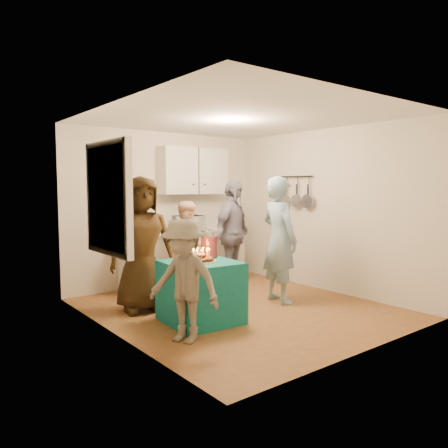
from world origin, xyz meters
TOP-DOWN VIEW (x-y plane):
  - floor at (0.00, 0.00)m, footprint 4.00×4.00m
  - ceiling at (0.00, 0.00)m, footprint 4.00×4.00m
  - back_wall at (0.00, 2.00)m, footprint 3.60×3.60m
  - left_wall at (-1.80, 0.00)m, footprint 4.00×4.00m
  - right_wall at (1.80, 0.00)m, footprint 4.00×4.00m
  - window_night at (-1.77, 0.30)m, footprint 0.04×1.00m
  - counter at (0.20, 1.70)m, footprint 2.20×0.58m
  - countertop at (0.20, 1.70)m, footprint 2.24×0.62m
  - upper_cabinet at (0.50, 1.85)m, footprint 1.30×0.30m
  - pot_rack at (1.72, 0.70)m, footprint 0.12×1.00m
  - microwave at (0.29, 1.70)m, footprint 0.53×0.38m
  - party_table at (-0.76, -0.16)m, footprint 0.92×0.92m
  - donut_cake at (-0.77, -0.18)m, footprint 0.38×0.38m
  - punch_jar at (-0.49, 0.03)m, footprint 0.22×0.22m
  - man_birthday at (0.69, -0.07)m, footprint 0.51×0.71m
  - woman_back_left at (-1.11, 0.73)m, footprint 1.00×0.76m
  - woman_back_center at (-0.18, 0.97)m, footprint 0.77×0.62m
  - woman_back_right at (0.73, 1.07)m, footprint 1.14×0.83m
  - child_near_left at (-1.30, -0.62)m, footprint 0.80×0.99m

SIDE VIEW (x-z plane):
  - floor at x=0.00m, z-range 0.00..0.00m
  - party_table at x=-0.76m, z-range 0.00..0.76m
  - counter at x=0.20m, z-range 0.00..0.86m
  - child_near_left at x=-1.30m, z-range 0.00..1.34m
  - woman_back_center at x=-0.18m, z-range 0.00..1.46m
  - donut_cake at x=-0.77m, z-range 0.76..0.94m
  - countertop at x=0.20m, z-range 0.86..0.91m
  - woman_back_right at x=0.73m, z-range 0.00..1.79m
  - woman_back_left at x=-1.11m, z-range 0.00..1.83m
  - man_birthday at x=0.69m, z-range 0.00..1.83m
  - punch_jar at x=-0.49m, z-range 0.76..1.10m
  - microwave at x=0.29m, z-range 0.91..1.19m
  - back_wall at x=0.00m, z-range 1.30..1.30m
  - left_wall at x=-1.80m, z-range 1.30..1.30m
  - right_wall at x=1.80m, z-range 1.30..1.30m
  - window_night at x=-1.77m, z-range 0.95..2.15m
  - pot_rack at x=1.72m, z-range 1.30..1.90m
  - upper_cabinet at x=0.50m, z-range 1.55..2.35m
  - ceiling at x=0.00m, z-range 2.60..2.60m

